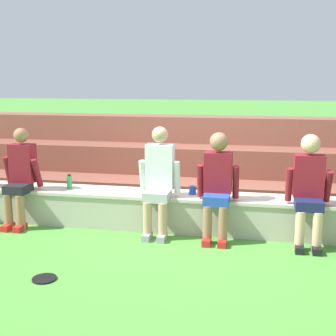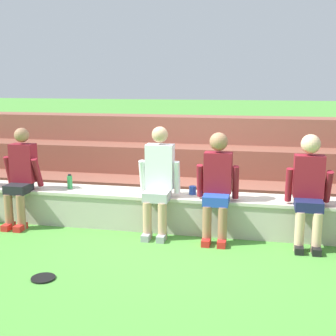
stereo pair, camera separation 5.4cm
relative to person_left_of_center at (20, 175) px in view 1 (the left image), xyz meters
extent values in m
plane|color=#4C9338|center=(2.27, 0.00, -0.69)|extent=(80.00, 80.00, 0.00)
cube|color=#B7AF9E|center=(2.27, 0.25, -0.46)|extent=(7.67, 0.51, 0.47)
cube|color=beige|center=(2.27, 0.25, -0.24)|extent=(7.71, 0.55, 0.04)
cube|color=brown|center=(2.27, 1.13, -0.47)|extent=(10.75, 0.62, 0.44)
cube|color=brown|center=(2.27, 1.75, -0.25)|extent=(10.75, 0.62, 0.89)
cube|color=brown|center=(2.27, 2.38, -0.03)|extent=(10.75, 0.62, 1.33)
cylinder|color=#996B4C|center=(-0.09, -0.20, -0.46)|extent=(0.11, 0.11, 0.47)
cylinder|color=#996B4C|center=(0.09, -0.20, -0.46)|extent=(0.11, 0.11, 0.47)
cube|color=red|center=(-0.09, -0.24, -0.65)|extent=(0.10, 0.22, 0.08)
cube|color=red|center=(0.09, -0.24, -0.65)|extent=(0.10, 0.22, 0.08)
cube|color=black|center=(0.00, -0.08, -0.17)|extent=(0.29, 0.31, 0.12)
cube|color=maroon|center=(0.00, 0.09, 0.15)|extent=(0.32, 0.20, 0.53)
sphere|color=#996B4C|center=(0.00, 0.09, 0.53)|extent=(0.20, 0.20, 0.20)
cylinder|color=maroon|center=(-0.21, 0.07, 0.03)|extent=(0.08, 0.17, 0.43)
cylinder|color=maroon|center=(0.21, 0.07, 0.03)|extent=(0.08, 0.22, 0.42)
cylinder|color=tan|center=(1.81, -0.20, -0.46)|extent=(0.11, 0.11, 0.47)
cylinder|color=tan|center=(2.00, -0.20, -0.46)|extent=(0.11, 0.11, 0.47)
cube|color=#99999E|center=(1.81, -0.24, -0.65)|extent=(0.10, 0.22, 0.08)
cube|color=#99999E|center=(2.00, -0.24, -0.65)|extent=(0.10, 0.22, 0.08)
cube|color=#B2B2B7|center=(1.91, -0.07, -0.17)|extent=(0.32, 0.31, 0.12)
cube|color=white|center=(1.91, 0.11, 0.17)|extent=(0.35, 0.20, 0.57)
sphere|color=tan|center=(1.91, 0.11, 0.58)|extent=(0.21, 0.21, 0.21)
cylinder|color=white|center=(1.68, 0.09, 0.04)|extent=(0.08, 0.17, 0.43)
cylinder|color=white|center=(2.13, 0.09, 0.04)|extent=(0.08, 0.14, 0.43)
cylinder|color=#996B4C|center=(2.56, -0.22, -0.46)|extent=(0.11, 0.11, 0.47)
cylinder|color=#996B4C|center=(2.75, -0.22, -0.46)|extent=(0.11, 0.11, 0.47)
cube|color=red|center=(2.56, -0.26, -0.65)|extent=(0.10, 0.22, 0.08)
cube|color=red|center=(2.75, -0.26, -0.65)|extent=(0.10, 0.22, 0.08)
cube|color=#2347B2|center=(2.65, -0.09, -0.17)|extent=(0.31, 0.33, 0.12)
cube|color=maroon|center=(2.65, 0.07, 0.14)|extent=(0.34, 0.20, 0.50)
sphere|color=#996B4C|center=(2.65, 0.07, 0.52)|extent=(0.23, 0.23, 0.23)
cylinder|color=maroon|center=(2.43, 0.05, 0.02)|extent=(0.08, 0.17, 0.43)
cylinder|color=maroon|center=(2.87, 0.05, 0.02)|extent=(0.08, 0.16, 0.43)
cylinder|color=#DBAD89|center=(3.64, -0.24, -0.46)|extent=(0.11, 0.11, 0.47)
cylinder|color=#DBAD89|center=(3.83, -0.24, -0.46)|extent=(0.11, 0.11, 0.47)
cube|color=black|center=(3.64, -0.28, -0.65)|extent=(0.10, 0.22, 0.08)
cube|color=black|center=(3.83, -0.28, -0.65)|extent=(0.10, 0.22, 0.08)
cube|color=#191E47|center=(3.73, -0.09, -0.17)|extent=(0.31, 0.35, 0.12)
cube|color=maroon|center=(3.73, 0.06, 0.14)|extent=(0.35, 0.20, 0.50)
sphere|color=#DBAD89|center=(3.73, 0.06, 0.52)|extent=(0.23, 0.23, 0.23)
cylinder|color=maroon|center=(3.51, 0.04, 0.03)|extent=(0.08, 0.16, 0.43)
cylinder|color=maroon|center=(3.96, 0.04, 0.03)|extent=(0.08, 0.23, 0.42)
cylinder|color=green|center=(0.59, 0.25, -0.13)|extent=(0.07, 0.07, 0.18)
cylinder|color=black|center=(0.59, 0.25, -0.03)|extent=(0.04, 0.04, 0.02)
cylinder|color=blue|center=(2.31, 0.28, -0.16)|extent=(0.09, 0.09, 0.11)
cylinder|color=black|center=(1.08, -1.54, -0.69)|extent=(0.24, 0.24, 0.02)
camera|label=1|loc=(3.10, -5.33, 1.26)|focal=47.43mm
camera|label=2|loc=(3.15, -5.32, 1.26)|focal=47.43mm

